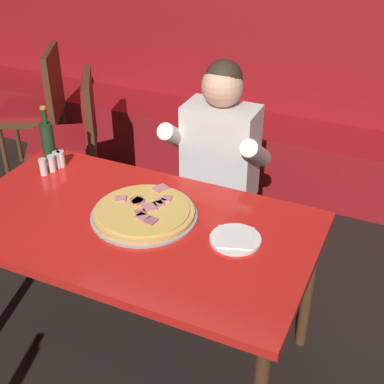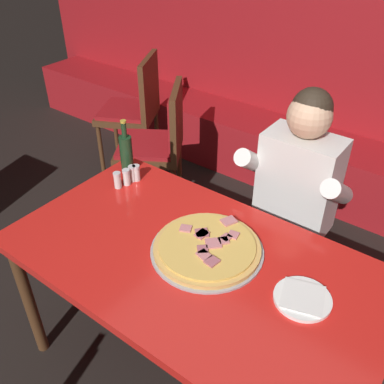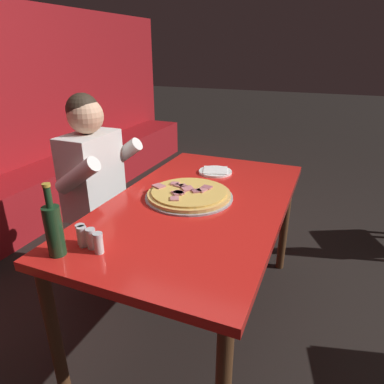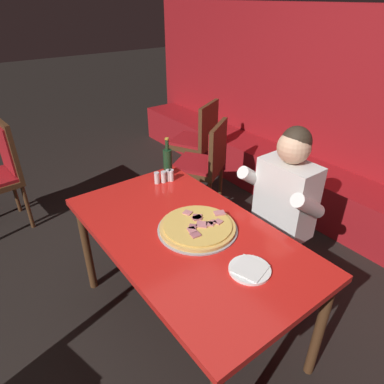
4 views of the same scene
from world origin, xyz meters
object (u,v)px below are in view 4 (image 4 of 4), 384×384
main_dining_table (187,242)px  beer_bottle (168,161)px  shaker_red_pepper_flakes (168,176)px  shaker_parmesan (164,177)px  pizza (198,227)px  diner_seated_blue_shirt (276,211)px  shaker_black_pepper (157,178)px  dining_chair_side_aisle (205,161)px  plate_white_paper (250,269)px  dining_chair_far_right (198,137)px  shaker_oregano (171,176)px

main_dining_table → beer_bottle: 0.76m
shaker_red_pepper_flakes → shaker_parmesan: same height
main_dining_table → pizza: pizza is taller
diner_seated_blue_shirt → shaker_red_pepper_flakes: bearing=-149.8°
diner_seated_blue_shirt → shaker_black_pepper: bearing=-145.2°
main_dining_table → dining_chair_side_aisle: size_ratio=1.61×
plate_white_paper → shaker_parmesan: size_ratio=2.44×
shaker_black_pepper → dining_chair_side_aisle: 0.90m
diner_seated_blue_shirt → beer_bottle: bearing=-155.8°
plate_white_paper → diner_seated_blue_shirt: size_ratio=0.16×
shaker_parmesan → dining_chair_far_right: 1.45m
shaker_red_pepper_flakes → shaker_black_pepper: (-0.02, -0.09, 0.00)m
shaker_oregano → dining_chair_side_aisle: size_ratio=0.09×
shaker_oregano → dining_chair_side_aisle: bearing=123.0°
main_dining_table → pizza: 0.12m
pizza → shaker_red_pepper_flakes: (-0.61, 0.20, 0.02)m
plate_white_paper → beer_bottle: beer_bottle is taller
plate_white_paper → shaker_black_pepper: bearing=173.7°
dining_chair_side_aisle → shaker_black_pepper: bearing=-62.3°
shaker_oregano → shaker_black_pepper: bearing=-105.2°
main_dining_table → shaker_red_pepper_flakes: bearing=155.7°
shaker_parmesan → diner_seated_blue_shirt: size_ratio=0.07×
pizza → beer_bottle: beer_bottle is taller
plate_white_paper → shaker_parmesan: shaker_parmesan is taller
plate_white_paper → shaker_black_pepper: shaker_black_pepper is taller
dining_chair_far_right → dining_chair_side_aisle: (0.53, -0.34, 0.00)m
dining_chair_far_right → dining_chair_side_aisle: bearing=-32.1°
pizza → diner_seated_blue_shirt: (0.08, 0.60, -0.09)m
pizza → beer_bottle: size_ratio=1.59×
plate_white_paper → shaker_oregano: shaker_oregano is taller
shaker_red_pepper_flakes → shaker_parmesan: bearing=-89.6°
shaker_parmesan → diner_seated_blue_shirt: (0.69, 0.44, -0.11)m
beer_bottle → shaker_parmesan: beer_bottle is taller
plate_white_paper → beer_bottle: size_ratio=0.72×
pizza → plate_white_paper: (0.42, -0.00, -0.01)m
plate_white_paper → shaker_oregano: bearing=167.7°
shaker_red_pepper_flakes → dining_chair_far_right: (-0.96, 1.02, -0.23)m
main_dining_table → diner_seated_blue_shirt: 0.67m
plate_white_paper → shaker_oregano: size_ratio=2.44×
shaker_oregano → shaker_red_pepper_flakes: size_ratio=1.00×
plate_white_paper → dining_chair_far_right: 2.34m
shaker_oregano → shaker_black_pepper: 0.11m
shaker_parmesan → diner_seated_blue_shirt: bearing=32.8°
plate_white_paper → shaker_red_pepper_flakes: shaker_red_pepper_flakes is taller
dining_chair_far_right → diner_seated_blue_shirt: bearing=-20.7°
beer_bottle → diner_seated_blue_shirt: bearing=24.2°
pizza → diner_seated_blue_shirt: bearing=82.4°
beer_bottle → shaker_oregano: bearing=-20.3°
plate_white_paper → beer_bottle: (-1.11, 0.26, 0.10)m
beer_bottle → diner_seated_blue_shirt: diner_seated_blue_shirt is taller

